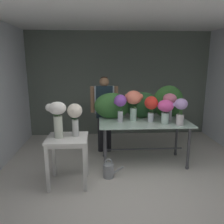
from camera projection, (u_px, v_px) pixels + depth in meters
ground_plane at (126, 159)px, 4.52m from camera, size 7.56×7.56×0.00m
wall_back at (119, 84)px, 5.89m from camera, size 4.82×0.12×2.69m
ceiling_slab at (128, 14)px, 3.91m from camera, size 4.94×3.55×0.12m
display_table_glass at (144, 129)px, 4.22m from camera, size 1.71×0.83×0.84m
side_table_white at (67, 144)px, 3.50m from camera, size 0.63×0.57×0.79m
florist at (104, 106)px, 4.72m from camera, size 0.59×0.24×1.64m
foliage_backdrop at (141, 104)px, 4.41m from camera, size 1.78×0.29×0.65m
vase_violet_snapdragons at (120, 104)px, 4.10m from camera, size 0.23×0.23×0.52m
vase_rosy_lilies at (170, 102)px, 4.25m from camera, size 0.26×0.26×0.52m
vase_scarlet_stock at (151, 105)px, 4.13m from camera, size 0.27×0.25×0.48m
vase_lilac_freesia at (181, 109)px, 3.91m from camera, size 0.25×0.23×0.48m
vase_coral_peonies at (134, 100)px, 4.21m from camera, size 0.35×0.31×0.58m
vase_fuchsia_carnations at (166, 109)px, 4.03m from camera, size 0.29×0.29×0.44m
vase_white_roses_tall at (57, 115)px, 3.38m from camera, size 0.31×0.27×0.56m
vase_cream_lisianthus_tall at (75, 115)px, 3.46m from camera, size 0.23×0.23×0.52m
watering_can at (109, 170)px, 3.80m from camera, size 0.35×0.18×0.34m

